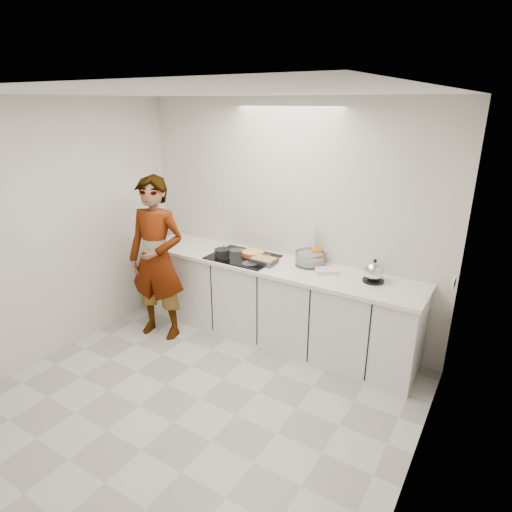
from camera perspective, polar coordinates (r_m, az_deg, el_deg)
The scene contains 16 objects.
floor at distance 4.12m, azimuth -7.51°, elevation -18.39°, with size 3.60×3.20×0.00m, color silver.
ceiling at distance 3.24m, azimuth -9.69°, elevation 20.66°, with size 3.60×3.20×0.00m, color white.
wall_back at distance 4.74m, azimuth 4.04°, elevation 4.66°, with size 3.60×0.00×2.60m, color silver.
wall_left at distance 4.79m, azimuth -25.26°, elevation 2.94°, with size 0.00×3.20×2.60m, color silver.
wall_right at distance 2.79m, azimuth 21.91°, elevation -8.21°, with size 0.02×3.20×2.60m.
base_cabinets at distance 4.78m, azimuth 1.97°, elevation -6.25°, with size 3.20×0.58×0.87m, color silver.
countertop at distance 4.60m, azimuth 2.04°, elevation -1.16°, with size 3.24×0.64×0.04m, color white.
hob at distance 4.75m, azimuth -1.74°, elevation -0.13°, with size 0.72×0.54×0.01m, color black.
tart_dish at distance 4.78m, azimuth -0.39°, elevation 0.41°, with size 0.29×0.29×0.04m.
saucepan at distance 4.72m, azimuth -4.55°, elevation 0.39°, with size 0.19×0.19×0.16m.
baking_dish at distance 4.55m, azimuth 1.03°, elevation -0.53°, with size 0.27×0.20×0.05m.
mixing_bowl at distance 4.55m, azimuth 7.19°, elevation -0.39°, with size 0.38×0.38×0.14m.
tea_towel at distance 4.39m, azimuth 9.41°, elevation -1.93°, with size 0.23×0.16×0.04m, color white.
kettle at distance 4.24m, azimuth 15.45°, elevation -2.09°, with size 0.21×0.21×0.23m.
utensil_crock at distance 4.61m, azimuth 8.06°, elevation -0.01°, with size 0.12×0.12×0.15m, color #D86608.
cook at distance 4.81m, azimuth -13.10°, elevation -0.42°, with size 0.67×0.44×1.83m, color silver.
Camera 1 is at (2.12, -2.45, 2.54)m, focal length 30.00 mm.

